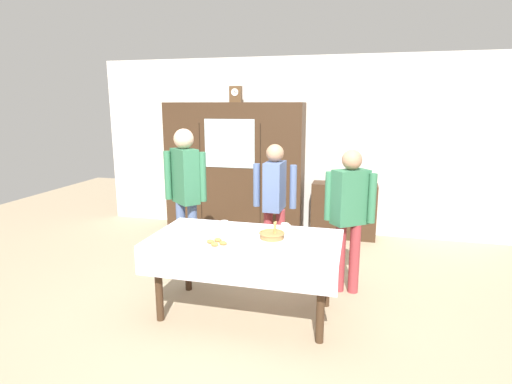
% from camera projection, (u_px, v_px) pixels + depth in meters
% --- Properties ---
extents(ground_plane, '(12.00, 12.00, 0.00)m').
position_uv_depth(ground_plane, '(251.00, 303.00, 4.16)').
color(ground_plane, tan).
rests_on(ground_plane, ground).
extents(back_wall, '(6.40, 0.10, 2.70)m').
position_uv_depth(back_wall, '(294.00, 146.00, 6.38)').
color(back_wall, silver).
rests_on(back_wall, ground).
extents(dining_table, '(1.77, 0.95, 0.77)m').
position_uv_depth(dining_table, '(245.00, 249.00, 3.80)').
color(dining_table, '#3D2819').
rests_on(dining_table, ground).
extents(wall_cabinet, '(2.17, 0.46, 2.02)m').
position_uv_depth(wall_cabinet, '(234.00, 168.00, 6.39)').
color(wall_cabinet, '#3D2819').
rests_on(wall_cabinet, ground).
extents(mantel_clock, '(0.18, 0.11, 0.24)m').
position_uv_depth(mantel_clock, '(236.00, 94.00, 6.14)').
color(mantel_clock, brown).
rests_on(mantel_clock, wall_cabinet).
extents(bookshelf_low, '(0.96, 0.35, 0.83)m').
position_uv_depth(bookshelf_low, '(344.00, 210.00, 6.15)').
color(bookshelf_low, '#3D2819').
rests_on(bookshelf_low, ground).
extents(book_stack, '(0.18, 0.22, 0.11)m').
position_uv_depth(book_stack, '(345.00, 180.00, 6.05)').
color(book_stack, '#2D5184').
rests_on(book_stack, bookshelf_low).
extents(tea_cup_center, '(0.13, 0.13, 0.06)m').
position_uv_depth(tea_cup_center, '(293.00, 239.00, 3.68)').
color(tea_cup_center, white).
rests_on(tea_cup_center, dining_table).
extents(tea_cup_front_edge, '(0.13, 0.13, 0.06)m').
position_uv_depth(tea_cup_front_edge, '(182.00, 226.00, 4.07)').
color(tea_cup_front_edge, silver).
rests_on(tea_cup_front_edge, dining_table).
extents(tea_cup_mid_left, '(0.13, 0.13, 0.06)m').
position_uv_depth(tea_cup_mid_left, '(225.00, 224.00, 4.12)').
color(tea_cup_mid_left, white).
rests_on(tea_cup_mid_left, dining_table).
extents(tea_cup_far_left, '(0.13, 0.13, 0.06)m').
position_uv_depth(tea_cup_far_left, '(285.00, 227.00, 4.04)').
color(tea_cup_far_left, white).
rests_on(tea_cup_far_left, dining_table).
extents(bread_basket, '(0.24, 0.24, 0.16)m').
position_uv_depth(bread_basket, '(272.00, 235.00, 3.77)').
color(bread_basket, '#9E7542').
rests_on(bread_basket, dining_table).
extents(pastry_plate, '(0.28, 0.28, 0.05)m').
position_uv_depth(pastry_plate, '(217.00, 244.00, 3.58)').
color(pastry_plate, white).
rests_on(pastry_plate, dining_table).
extents(spoon_front_edge, '(0.12, 0.02, 0.01)m').
position_uv_depth(spoon_front_edge, '(196.00, 240.00, 3.72)').
color(spoon_front_edge, silver).
rests_on(spoon_front_edge, dining_table).
extents(spoon_near_left, '(0.12, 0.02, 0.01)m').
position_uv_depth(spoon_near_left, '(175.00, 241.00, 3.70)').
color(spoon_near_left, silver).
rests_on(spoon_near_left, dining_table).
extents(spoon_center, '(0.12, 0.02, 0.01)m').
position_uv_depth(spoon_center, '(172.00, 235.00, 3.85)').
color(spoon_center, silver).
rests_on(spoon_center, dining_table).
extents(person_beside_shelf, '(0.52, 0.37, 1.54)m').
position_uv_depth(person_beside_shelf, '(275.00, 196.00, 4.81)').
color(person_beside_shelf, '#933338').
rests_on(person_beside_shelf, ground).
extents(person_near_right_end, '(0.52, 0.39, 1.72)m').
position_uv_depth(person_near_right_end, '(185.00, 186.00, 4.76)').
color(person_near_right_end, slate).
rests_on(person_near_right_end, ground).
extents(person_behind_table_right, '(0.52, 0.38, 1.54)m').
position_uv_depth(person_behind_table_right, '(350.00, 208.00, 4.23)').
color(person_behind_table_right, '#933338').
rests_on(person_behind_table_right, ground).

